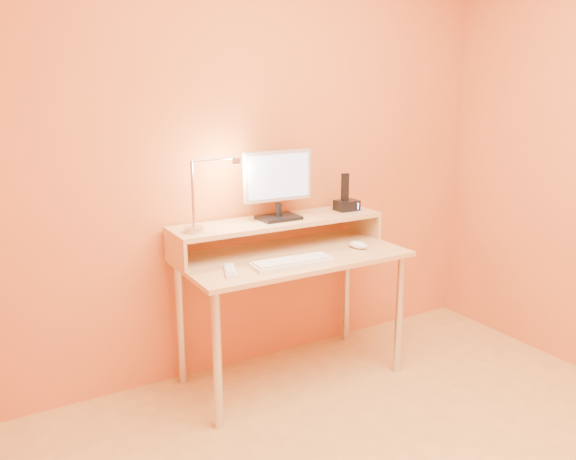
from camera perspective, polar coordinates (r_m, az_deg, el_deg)
wall_back at (r=3.20m, az=-2.52°, el=8.16°), size 3.00×0.04×2.50m
desk_leg_fl at (r=2.73m, az=-7.10°, el=-12.92°), size 0.04×0.04×0.69m
desk_leg_fr at (r=3.27m, az=11.10°, el=-8.34°), size 0.04×0.04×0.69m
desk_leg_bl at (r=3.15m, az=-10.74°, el=-9.20°), size 0.04×0.04×0.69m
desk_leg_br at (r=3.63m, az=5.90°, el=-5.82°), size 0.04×0.04×0.69m
desk_lower at (r=3.03m, az=0.41°, el=-2.65°), size 1.20×0.60×0.02m
shelf_riser_left at (r=2.90m, az=-11.23°, el=-2.04°), size 0.02×0.30×0.14m
shelf_riser_right at (r=3.45m, az=7.61°, el=0.70°), size 0.02×0.30×0.14m
desk_shelf at (r=3.11m, az=-0.99°, el=0.86°), size 1.20×0.30×0.02m
monitor_foot at (r=3.11m, az=-0.94°, el=1.25°), size 0.22×0.16×0.02m
monitor_neck at (r=3.10m, az=-0.94°, el=2.05°), size 0.04×0.04×0.07m
monitor_panel at (r=3.08m, az=-1.04°, el=5.45°), size 0.40×0.04×0.27m
monitor_back at (r=3.10m, az=-1.26°, el=5.51°), size 0.36×0.02×0.23m
monitor_screen at (r=3.06m, az=-0.88°, el=5.40°), size 0.36×0.01×0.23m
lamp_base at (r=2.88m, az=-9.38°, el=0.07°), size 0.10×0.10×0.02m
lamp_post at (r=2.84m, az=-9.53°, el=3.54°), size 0.01×0.01×0.33m
lamp_arm at (r=2.86m, az=-7.40°, el=7.03°), size 0.24×0.01×0.01m
lamp_head at (r=2.91m, az=-5.20°, el=6.92°), size 0.04×0.04×0.03m
lamp_bulb at (r=2.91m, az=-5.19°, el=6.60°), size 0.03×0.03×0.00m
phone_dock at (r=3.35m, az=5.90°, el=2.48°), size 0.13×0.10×0.06m
phone_handset at (r=3.32m, az=5.74°, el=4.31°), size 0.04×0.03×0.16m
phone_led at (r=3.33m, az=7.04°, el=2.40°), size 0.01×0.00×0.04m
keyboard at (r=2.84m, az=0.46°, el=-3.34°), size 0.42×0.15×0.02m
mouse at (r=3.15m, az=7.06°, el=-1.50°), size 0.10×0.13×0.04m
remote_control at (r=2.74m, az=-5.84°, el=-4.08°), size 0.11×0.19×0.02m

